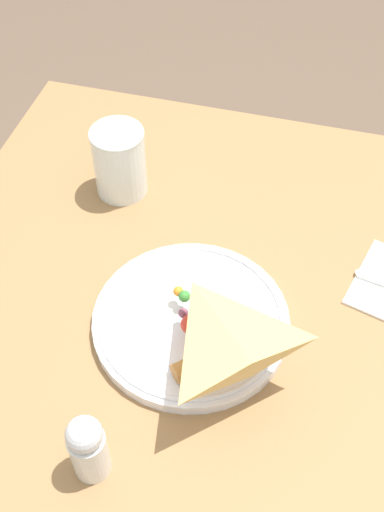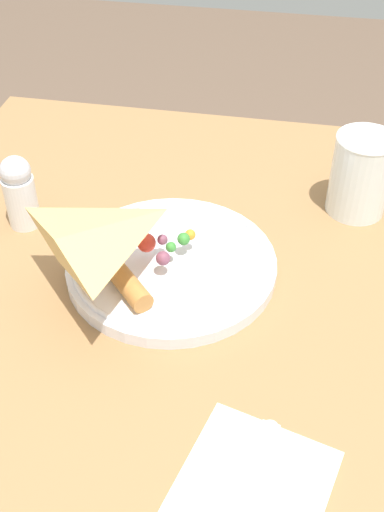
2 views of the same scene
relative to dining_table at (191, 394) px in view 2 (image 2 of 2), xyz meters
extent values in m
cube|color=olive|center=(0.00, 0.00, 0.11)|extent=(0.92, 0.80, 0.03)
cube|color=#4C3823|center=(0.41, 0.35, -0.27)|extent=(0.06, 0.06, 0.72)
cylinder|color=white|center=(0.08, 0.04, 0.13)|extent=(0.24, 0.24, 0.02)
torus|color=white|center=(0.08, 0.04, 0.14)|extent=(0.23, 0.23, 0.01)
pyramid|color=#E0B266|center=(0.08, 0.04, 0.15)|extent=(0.18, 0.18, 0.02)
cylinder|color=#B77A3D|center=(0.03, 0.09, 0.15)|extent=(0.10, 0.10, 0.02)
sphere|color=red|center=(0.07, 0.07, 0.17)|extent=(0.02, 0.02, 0.02)
sphere|color=#7A4256|center=(0.09, 0.05, 0.16)|extent=(0.01, 0.01, 0.01)
sphere|color=orange|center=(0.10, 0.02, 0.16)|extent=(0.01, 0.01, 0.01)
sphere|color=#388433|center=(0.09, 0.03, 0.16)|extent=(0.01, 0.01, 0.01)
sphere|color=#388433|center=(0.08, 0.04, 0.16)|extent=(0.01, 0.01, 0.01)
sphere|color=#7A4256|center=(0.05, 0.04, 0.16)|extent=(0.02, 0.02, 0.02)
cylinder|color=white|center=(0.24, -0.17, 0.18)|extent=(0.08, 0.08, 0.11)
cylinder|color=white|center=(0.24, -0.17, 0.15)|extent=(0.07, 0.07, 0.06)
torus|color=white|center=(0.24, -0.17, 0.23)|extent=(0.08, 0.08, 0.00)
cube|color=silver|center=(-0.18, -0.08, 0.13)|extent=(0.13, 0.04, 0.00)
ellipsoid|color=silver|center=(-0.12, -0.10, 0.13)|extent=(0.02, 0.02, 0.00)
cylinder|color=silver|center=(0.13, 0.24, 0.16)|extent=(0.04, 0.04, 0.07)
sphere|color=silver|center=(0.13, 0.24, 0.20)|extent=(0.04, 0.04, 0.04)
camera|label=1|loc=(-0.04, 0.47, 0.79)|focal=45.00mm
camera|label=2|loc=(-0.46, -0.09, 0.63)|focal=45.00mm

